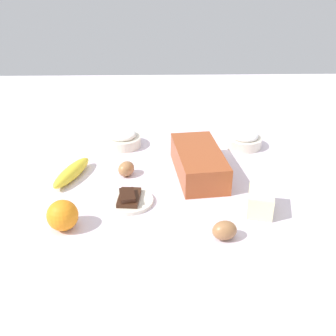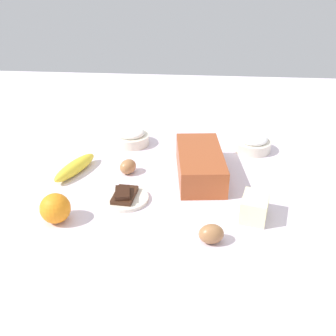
# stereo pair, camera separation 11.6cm
# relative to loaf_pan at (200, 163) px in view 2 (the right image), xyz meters

# --- Properties ---
(ground_plane) EXTENTS (2.40, 2.40, 0.02)m
(ground_plane) POSITION_rel_loaf_pan_xyz_m (0.04, -0.09, -0.05)
(ground_plane) COLOR silver
(loaf_pan) EXTENTS (0.29, 0.16, 0.08)m
(loaf_pan) POSITION_rel_loaf_pan_xyz_m (0.00, 0.00, 0.00)
(loaf_pan) COLOR #9E4723
(loaf_pan) RESTS_ON ground_plane
(flour_bowl) EXTENTS (0.13, 0.13, 0.06)m
(flour_bowl) POSITION_rel_loaf_pan_xyz_m (-0.21, -0.25, -0.01)
(flour_bowl) COLOR silver
(flour_bowl) RESTS_ON ground_plane
(sugar_bowl) EXTENTS (0.12, 0.12, 0.06)m
(sugar_bowl) POSITION_rel_loaf_pan_xyz_m (-0.19, 0.18, -0.01)
(sugar_bowl) COLOR silver
(sugar_bowl) RESTS_ON ground_plane
(banana) EXTENTS (0.19, 0.11, 0.04)m
(banana) POSITION_rel_loaf_pan_xyz_m (0.02, -0.38, -0.02)
(banana) COLOR yellow
(banana) RESTS_ON ground_plane
(orange_fruit) EXTENTS (0.08, 0.08, 0.08)m
(orange_fruit) POSITION_rel_loaf_pan_xyz_m (0.27, -0.35, -0.00)
(orange_fruit) COLOR orange
(orange_fruit) RESTS_ON ground_plane
(butter_block) EXTENTS (0.10, 0.08, 0.06)m
(butter_block) POSITION_rel_loaf_pan_xyz_m (0.21, 0.14, -0.01)
(butter_block) COLOR #F4EDB2
(butter_block) RESTS_ON ground_plane
(egg_near_butter) EXTENTS (0.06, 0.07, 0.05)m
(egg_near_butter) POSITION_rel_loaf_pan_xyz_m (0.32, 0.03, -0.02)
(egg_near_butter) COLOR #9D693F
(egg_near_butter) RESTS_ON ground_plane
(egg_beside_bowl) EXTENTS (0.07, 0.07, 0.04)m
(egg_beside_bowl) POSITION_rel_loaf_pan_xyz_m (0.00, -0.22, -0.02)
(egg_beside_bowl) COLOR #A66F43
(egg_beside_bowl) RESTS_ON ground_plane
(chocolate_plate) EXTENTS (0.13, 0.13, 0.03)m
(chocolate_plate) POSITION_rel_loaf_pan_xyz_m (0.16, -0.20, -0.03)
(chocolate_plate) COLOR silver
(chocolate_plate) RESTS_ON ground_plane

